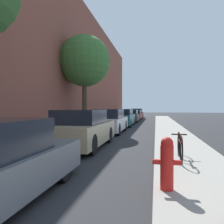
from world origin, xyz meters
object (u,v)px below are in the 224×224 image
(parked_car_teal, at_px, (122,118))
(fire_hydrant, at_px, (167,163))
(parked_car_red, at_px, (134,115))
(parked_car_maroon, at_px, (137,113))
(parked_car_black, at_px, (129,116))
(parked_car_white, at_px, (109,121))
(parked_car_champagne, at_px, (82,129))
(street_tree_far, at_px, (84,61))
(bicycle, at_px, (180,146))

(parked_car_teal, height_order, fire_hydrant, parked_car_teal)
(parked_car_red, height_order, parked_car_maroon, parked_car_maroon)
(parked_car_black, bearing_deg, parked_car_white, -90.30)
(parked_car_champagne, relative_size, fire_hydrant, 4.73)
(parked_car_red, xyz_separation_m, parked_car_maroon, (-0.03, 4.84, 0.06))
(parked_car_champagne, relative_size, street_tree_far, 0.70)
(parked_car_white, bearing_deg, parked_car_black, 89.70)
(parked_car_champagne, distance_m, fire_hydrant, 5.36)
(parked_car_red, bearing_deg, fire_hydrant, -83.42)
(parked_car_teal, relative_size, parked_car_black, 1.10)
(parked_car_champagne, height_order, street_tree_far, street_tree_far)
(parked_car_maroon, distance_m, fire_hydrant, 30.67)
(parked_car_red, distance_m, bicycle, 23.51)
(parked_car_teal, distance_m, street_tree_far, 6.28)
(street_tree_far, xyz_separation_m, bicycle, (5.29, -8.07, -4.12))
(street_tree_far, relative_size, fire_hydrant, 6.74)
(parked_car_teal, relative_size, parked_car_red, 1.10)
(parked_car_maroon, bearing_deg, parked_car_black, -89.87)
(parked_car_maroon, height_order, fire_hydrant, parked_car_maroon)
(parked_car_black, relative_size, bicycle, 2.36)
(parked_car_maroon, height_order, bicycle, parked_car_maroon)
(parked_car_red, bearing_deg, parked_car_champagne, -90.13)
(parked_car_black, height_order, street_tree_far, street_tree_far)
(parked_car_white, height_order, bicycle, parked_car_white)
(fire_hydrant, xyz_separation_m, bicycle, (0.46, 2.43, -0.10))
(parked_car_black, bearing_deg, parked_car_teal, -89.83)
(parked_car_teal, bearing_deg, parked_car_maroon, 90.14)
(parked_car_champagne, relative_size, parked_car_white, 0.96)
(parked_car_teal, bearing_deg, fire_hydrant, -78.89)
(street_tree_far, bearing_deg, parked_car_teal, 67.55)
(street_tree_far, xyz_separation_m, fire_hydrant, (4.83, -10.50, -4.02))
(parked_car_white, xyz_separation_m, street_tree_far, (-1.81, 0.70, 3.92))
(parked_car_teal, height_order, parked_car_red, parked_car_teal)
(parked_car_white, distance_m, bicycle, 8.15)
(parked_car_black, bearing_deg, fire_hydrant, -81.67)
(parked_car_red, xyz_separation_m, street_tree_far, (-1.86, -15.19, 4.01))
(parked_car_black, relative_size, street_tree_far, 0.67)
(street_tree_far, bearing_deg, parked_car_white, -21.30)
(parked_car_white, bearing_deg, parked_car_champagne, -89.90)
(parked_car_red, bearing_deg, bicycle, -81.63)
(parked_car_maroon, distance_m, bicycle, 28.31)
(street_tree_far, bearing_deg, parked_car_black, 79.23)
(parked_car_white, xyz_separation_m, parked_car_black, (0.05, 10.48, -0.07))
(street_tree_far, bearing_deg, parked_car_champagne, -73.34)
(parked_car_red, height_order, street_tree_far, street_tree_far)
(parked_car_champagne, distance_m, street_tree_far, 7.44)
(street_tree_far, bearing_deg, parked_car_maroon, 84.76)
(parked_car_white, xyz_separation_m, bicycle, (3.48, -7.36, -0.20))
(fire_hydrant, bearing_deg, bicycle, 79.25)
(bicycle, bearing_deg, fire_hydrant, -98.77)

